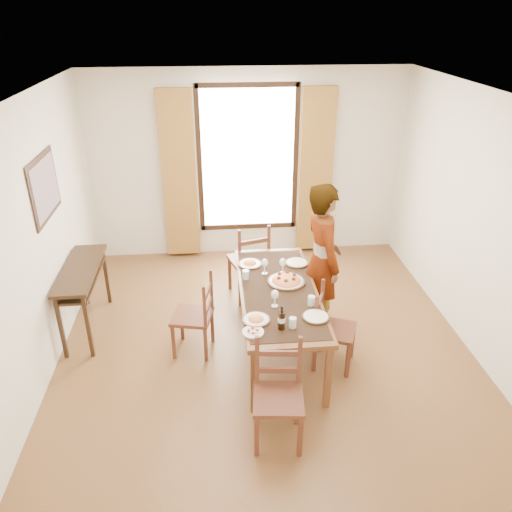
{
  "coord_description": "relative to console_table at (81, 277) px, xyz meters",
  "views": [
    {
      "loc": [
        -0.52,
        -4.46,
        3.44
      ],
      "look_at": [
        -0.08,
        0.32,
        1.0
      ],
      "focal_mm": 35.0,
      "sensor_mm": 36.0,
      "label": 1
    }
  ],
  "objects": [
    {
      "name": "ground",
      "position": [
        2.03,
        -0.6,
        -0.68
      ],
      "size": [
        5.0,
        5.0,
        0.0
      ],
      "primitive_type": "plane",
      "color": "#4E3318",
      "rests_on": "ground"
    },
    {
      "name": "room_shell",
      "position": [
        2.03,
        -0.47,
        0.86
      ],
      "size": [
        4.6,
        5.1,
        2.74
      ],
      "color": "beige",
      "rests_on": "ground"
    },
    {
      "name": "console_table",
      "position": [
        0.0,
        0.0,
        0.0
      ],
      "size": [
        0.38,
        1.2,
        0.8
      ],
      "color": "#332111",
      "rests_on": "ground"
    },
    {
      "name": "dining_table",
      "position": [
        2.16,
        -0.6,
        0.0
      ],
      "size": [
        0.81,
        1.98,
        0.76
      ],
      "color": "brown",
      "rests_on": "ground"
    },
    {
      "name": "chair_west",
      "position": [
        1.27,
        -0.55,
        -0.25
      ],
      "size": [
        0.49,
        0.49,
        0.92
      ],
      "rotation": [
        0.0,
        0.0,
        -1.78
      ],
      "color": "#5B2E1E",
      "rests_on": "ground"
    },
    {
      "name": "chair_north",
      "position": [
        1.95,
        0.59,
        -0.21
      ],
      "size": [
        0.56,
        0.56,
        1.02
      ],
      "rotation": [
        0.0,
        0.0,
        3.44
      ],
      "color": "#5B2E1E",
      "rests_on": "ground"
    },
    {
      "name": "chair_south",
      "position": [
        1.99,
        -1.85,
        -0.24
      ],
      "size": [
        0.46,
        0.46,
        0.96
      ],
      "rotation": [
        0.0,
        0.0,
        -0.1
      ],
      "color": "#5B2E1E",
      "rests_on": "ground"
    },
    {
      "name": "chair_east",
      "position": [
        2.68,
        -0.91,
        -0.26
      ],
      "size": [
        0.52,
        0.52,
        0.91
      ],
      "rotation": [
        0.0,
        0.0,
        1.18
      ],
      "color": "#5B2E1E",
      "rests_on": "ground"
    },
    {
      "name": "man",
      "position": [
        2.69,
        -0.26,
        0.21
      ],
      "size": [
        0.78,
        0.62,
        1.79
      ],
      "primitive_type": "imported",
      "rotation": [
        0.0,
        0.0,
        1.72
      ],
      "color": "#9A9BA2",
      "rests_on": "ground"
    },
    {
      "name": "plate_sw",
      "position": [
        1.87,
        -1.15,
        0.1
      ],
      "size": [
        0.27,
        0.27,
        0.05
      ],
      "primitive_type": null,
      "color": "silver",
      "rests_on": "dining_table"
    },
    {
      "name": "plate_se",
      "position": [
        2.44,
        -1.15,
        0.1
      ],
      "size": [
        0.27,
        0.27,
        0.05
      ],
      "primitive_type": null,
      "color": "silver",
      "rests_on": "dining_table"
    },
    {
      "name": "plate_nw",
      "position": [
        1.9,
        -0.02,
        0.1
      ],
      "size": [
        0.27,
        0.27,
        0.05
      ],
      "primitive_type": null,
      "color": "silver",
      "rests_on": "dining_table"
    },
    {
      "name": "plate_ne",
      "position": [
        2.45,
        -0.04,
        0.1
      ],
      "size": [
        0.27,
        0.27,
        0.05
      ],
      "primitive_type": null,
      "color": "silver",
      "rests_on": "dining_table"
    },
    {
      "name": "pasta_platter",
      "position": [
        2.26,
        -0.46,
        0.12
      ],
      "size": [
        0.4,
        0.4,
        0.1
      ],
      "primitive_type": null,
      "color": "red",
      "rests_on": "dining_table"
    },
    {
      "name": "caprese_plate",
      "position": [
        1.83,
        -1.34,
        0.09
      ],
      "size": [
        0.2,
        0.2,
        0.04
      ],
      "primitive_type": null,
      "color": "silver",
      "rests_on": "dining_table"
    },
    {
      "name": "wine_glass_a",
      "position": [
        2.08,
        -0.91,
        0.16
      ],
      "size": [
        0.08,
        0.08,
        0.18
      ],
      "primitive_type": null,
      "color": "white",
      "rests_on": "dining_table"
    },
    {
      "name": "wine_glass_b",
      "position": [
        2.25,
        -0.25,
        0.16
      ],
      "size": [
        0.08,
        0.08,
        0.18
      ],
      "primitive_type": null,
      "color": "white",
      "rests_on": "dining_table"
    },
    {
      "name": "wine_glass_c",
      "position": [
        2.05,
        -0.24,
        0.16
      ],
      "size": [
        0.08,
        0.08,
        0.18
      ],
      "primitive_type": null,
      "color": "white",
      "rests_on": "dining_table"
    },
    {
      "name": "tumbler_a",
      "position": [
        2.44,
        -0.92,
        0.12
      ],
      "size": [
        0.07,
        0.07,
        0.1
      ],
      "primitive_type": "cylinder",
      "color": "silver",
      "rests_on": "dining_table"
    },
    {
      "name": "tumbler_b",
      "position": [
        1.83,
        -0.34,
        0.12
      ],
      "size": [
        0.07,
        0.07,
        0.1
      ],
      "primitive_type": "cylinder",
      "color": "silver",
      "rests_on": "dining_table"
    },
    {
      "name": "tumbler_c",
      "position": [
        2.2,
        -1.29,
        0.12
      ],
      "size": [
        0.07,
        0.07,
        0.1
      ],
      "primitive_type": "cylinder",
      "color": "silver",
      "rests_on": "dining_table"
    },
    {
      "name": "wine_bottle",
      "position": [
        2.09,
        -1.3,
        0.2
      ],
      "size": [
        0.07,
        0.07,
        0.25
      ],
      "primitive_type": null,
      "color": "black",
      "rests_on": "dining_table"
    }
  ]
}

